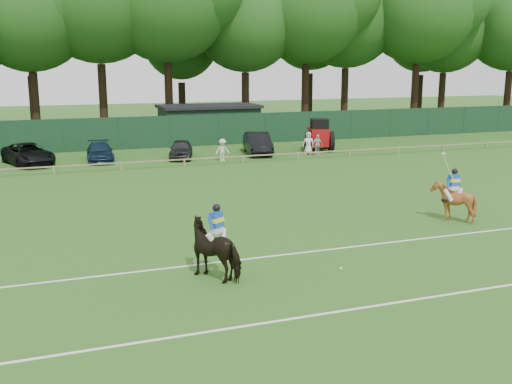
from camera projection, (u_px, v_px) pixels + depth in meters
name	position (u px, v px, depth m)	size (l,w,h in m)	color
ground	(271.00, 247.00, 21.75)	(160.00, 160.00, 0.00)	#1E4C14
horse_dark	(217.00, 249.00, 18.57)	(0.98, 2.14, 1.81)	black
horse_chestnut	(453.00, 201.00, 25.17)	(1.37, 1.54, 1.70)	brown
suv_black	(28.00, 154.00, 39.13)	(2.30, 5.00, 1.39)	black
sedan_navy	(100.00, 152.00, 40.61)	(1.73, 4.26, 1.24)	#13253C
hatch_grey	(181.00, 149.00, 41.65)	(1.53, 3.80, 1.29)	#28282B
estate_black	(258.00, 143.00, 43.68)	(1.66, 4.75, 1.56)	black
spectator_left	(222.00, 150.00, 40.53)	(0.98, 0.56, 1.51)	silver
spectator_mid	(317.00, 145.00, 42.82)	(0.90, 0.37, 1.54)	beige
spectator_right	(308.00, 143.00, 43.51)	(0.80, 0.52, 1.63)	silver
rider_dark	(217.00, 224.00, 18.40)	(0.84, 0.67, 1.41)	silver
rider_chestnut	(454.00, 184.00, 25.00)	(0.94, 0.61, 2.05)	silver
polo_ball	(341.00, 268.00, 19.35)	(0.09, 0.09, 0.09)	silver
pitch_lines	(312.00, 279.00, 18.53)	(60.00, 5.10, 0.01)	silver
pitch_rail	(169.00, 160.00, 38.20)	(62.10, 0.10, 0.50)	#997F5B
perimeter_fence	(145.00, 133.00, 46.30)	(92.08, 0.08, 2.50)	#14351E
utility_shed	(209.00, 123.00, 50.99)	(8.40, 4.40, 3.04)	#14331E
tree_row	(152.00, 136.00, 54.58)	(96.00, 12.00, 21.00)	#26561C
tractor	(319.00, 136.00, 45.17)	(2.70, 3.34, 2.44)	maroon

